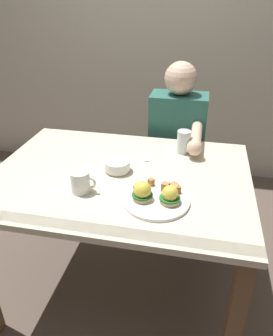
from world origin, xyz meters
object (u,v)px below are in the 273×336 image
at_px(dining_table, 120,193).
at_px(eggs_benedict_plate, 156,196).
at_px(coffee_mug, 81,181).
at_px(diner_person, 177,143).
at_px(fork, 146,155).
at_px(water_glass_near, 183,143).
at_px(fruit_bowl, 117,166).

relative_size(dining_table, eggs_benedict_plate, 4.44).
bearing_deg(eggs_benedict_plate, coffee_mug, 178.13).
height_order(dining_table, diner_person, diner_person).
xyz_separation_m(fork, water_glass_near, (0.18, 0.08, 0.05)).
distance_m(coffee_mug, diner_person, 0.86).
relative_size(fruit_bowl, coffee_mug, 1.08).
distance_m(fork, diner_person, 0.42).
bearing_deg(coffee_mug, diner_person, 66.90).
height_order(eggs_benedict_plate, diner_person, diner_person).
height_order(eggs_benedict_plate, coffee_mug, coffee_mug).
bearing_deg(dining_table, diner_person, 70.45).
xyz_separation_m(coffee_mug, fork, (0.21, 0.39, -0.05)).
distance_m(water_glass_near, diner_person, 0.35).
distance_m(eggs_benedict_plate, water_glass_near, 0.48).
distance_m(fruit_bowl, coffee_mug, 0.23).
bearing_deg(eggs_benedict_plate, fruit_bowl, 135.84).
xyz_separation_m(eggs_benedict_plate, coffee_mug, (-0.32, 0.01, 0.02)).
relative_size(fruit_bowl, fork, 0.78).
height_order(eggs_benedict_plate, fork, eggs_benedict_plate).
xyz_separation_m(coffee_mug, diner_person, (0.33, 0.78, -0.14)).
height_order(eggs_benedict_plate, fruit_bowl, eggs_benedict_plate).
bearing_deg(fork, water_glass_near, 23.94).
distance_m(dining_table, diner_person, 0.64).
bearing_deg(eggs_benedict_plate, fork, 106.32).
height_order(coffee_mug, fork, coffee_mug).
relative_size(fruit_bowl, water_glass_near, 1.00).
relative_size(dining_table, coffee_mug, 10.78).
height_order(dining_table, water_glass_near, water_glass_near).
height_order(fruit_bowl, diner_person, diner_person).
bearing_deg(water_glass_near, dining_table, -133.00).
xyz_separation_m(eggs_benedict_plate, fork, (-0.12, 0.40, -0.02)).
bearing_deg(coffee_mug, fork, 62.05).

